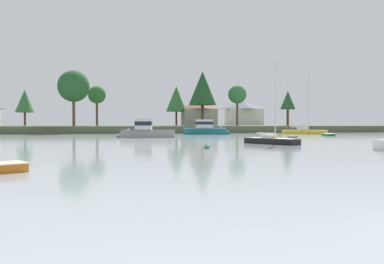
{
  "coord_description": "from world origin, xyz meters",
  "views": [
    {
      "loc": [
        -8.08,
        -6.31,
        2.34
      ],
      "look_at": [
        0.16,
        31.61,
        1.44
      ],
      "focal_mm": 35.89,
      "sensor_mm": 36.0,
      "label": 1
    }
  ],
  "objects_px": {
    "sailboat_yellow": "(304,133)",
    "cruiser_grey": "(142,133)",
    "dinghy_skyblue": "(293,137)",
    "dinghy_green": "(328,135)",
    "cruiser_teal": "(209,131)",
    "sailboat_black": "(271,142)",
    "mooring_buoy_green": "(207,147)"
  },
  "relations": [
    {
      "from": "dinghy_skyblue",
      "to": "sailboat_black",
      "type": "xyz_separation_m",
      "value": [
        -10.5,
        -15.49,
        0.09
      ]
    },
    {
      "from": "cruiser_teal",
      "to": "dinghy_green",
      "type": "distance_m",
      "value": 23.78
    },
    {
      "from": "sailboat_yellow",
      "to": "sailboat_black",
      "type": "xyz_separation_m",
      "value": [
        -23.21,
        -35.08,
        -0.08
      ]
    },
    {
      "from": "sailboat_black",
      "to": "mooring_buoy_green",
      "type": "distance_m",
      "value": 10.68
    },
    {
      "from": "dinghy_skyblue",
      "to": "sailboat_yellow",
      "type": "bearing_deg",
      "value": 57.04
    },
    {
      "from": "sailboat_yellow",
      "to": "dinghy_skyblue",
      "type": "distance_m",
      "value": 23.35
    },
    {
      "from": "sailboat_black",
      "to": "dinghy_green",
      "type": "height_order",
      "value": "sailboat_black"
    },
    {
      "from": "cruiser_teal",
      "to": "sailboat_black",
      "type": "distance_m",
      "value": 37.95
    },
    {
      "from": "mooring_buoy_green",
      "to": "sailboat_yellow",
      "type": "bearing_deg",
      "value": 51.82
    },
    {
      "from": "cruiser_teal",
      "to": "cruiser_grey",
      "type": "xyz_separation_m",
      "value": [
        -15.26,
        -15.42,
        -0.07
      ]
    },
    {
      "from": "sailboat_yellow",
      "to": "dinghy_green",
      "type": "relative_size",
      "value": 3.46
    },
    {
      "from": "sailboat_black",
      "to": "sailboat_yellow",
      "type": "bearing_deg",
      "value": 56.51
    },
    {
      "from": "dinghy_green",
      "to": "mooring_buoy_green",
      "type": "height_order",
      "value": "dinghy_green"
    },
    {
      "from": "sailboat_black",
      "to": "cruiser_grey",
      "type": "relative_size",
      "value": 0.94
    },
    {
      "from": "sailboat_black",
      "to": "cruiser_teal",
      "type": "bearing_deg",
      "value": 85.88
    },
    {
      "from": "cruiser_grey",
      "to": "dinghy_green",
      "type": "relative_size",
      "value": 2.54
    },
    {
      "from": "dinghy_skyblue",
      "to": "sailboat_black",
      "type": "relative_size",
      "value": 0.3
    },
    {
      "from": "cruiser_grey",
      "to": "sailboat_black",
      "type": "bearing_deg",
      "value": -60.8
    },
    {
      "from": "cruiser_teal",
      "to": "dinghy_skyblue",
      "type": "distance_m",
      "value": 23.68
    },
    {
      "from": "dinghy_skyblue",
      "to": "mooring_buoy_green",
      "type": "xyz_separation_m",
      "value": [
        -19.46,
        -21.31,
        -0.02
      ]
    },
    {
      "from": "mooring_buoy_green",
      "to": "cruiser_grey",
      "type": "bearing_deg",
      "value": 97.22
    },
    {
      "from": "cruiser_teal",
      "to": "dinghy_green",
      "type": "relative_size",
      "value": 2.62
    },
    {
      "from": "dinghy_skyblue",
      "to": "dinghy_green",
      "type": "xyz_separation_m",
      "value": [
        11.3,
        8.18,
        0.04
      ]
    },
    {
      "from": "cruiser_teal",
      "to": "dinghy_skyblue",
      "type": "height_order",
      "value": "cruiser_teal"
    },
    {
      "from": "cruiser_teal",
      "to": "cruiser_grey",
      "type": "bearing_deg",
      "value": -134.7
    },
    {
      "from": "sailboat_yellow",
      "to": "dinghy_green",
      "type": "height_order",
      "value": "sailboat_yellow"
    },
    {
      "from": "sailboat_yellow",
      "to": "cruiser_grey",
      "type": "height_order",
      "value": "sailboat_yellow"
    },
    {
      "from": "dinghy_skyblue",
      "to": "mooring_buoy_green",
      "type": "distance_m",
      "value": 28.86
    },
    {
      "from": "sailboat_yellow",
      "to": "dinghy_skyblue",
      "type": "relative_size",
      "value": 4.84
    },
    {
      "from": "sailboat_yellow",
      "to": "sailboat_black",
      "type": "bearing_deg",
      "value": -123.49
    },
    {
      "from": "dinghy_skyblue",
      "to": "mooring_buoy_green",
      "type": "relative_size",
      "value": 5.09
    },
    {
      "from": "cruiser_teal",
      "to": "sailboat_yellow",
      "type": "relative_size",
      "value": 0.76
    }
  ]
}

